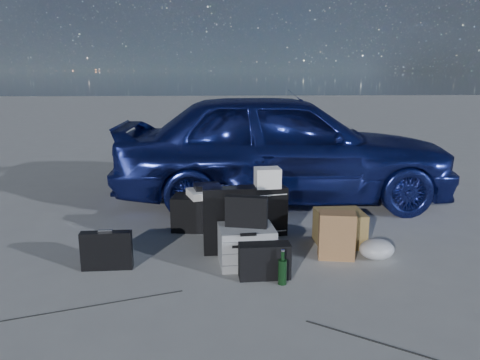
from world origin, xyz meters
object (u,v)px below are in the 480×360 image
suitcase_left (229,220)px  duffel_bag (208,213)px  green_bottle (282,268)px  cardboard_box (339,228)px  car (282,146)px  briefcase (107,251)px  pelican_case (247,246)px  suitcase_right (266,212)px

suitcase_left → duffel_bag: 0.71m
duffel_bag → green_bottle: (0.63, -1.39, -0.05)m
cardboard_box → green_bottle: 1.12m
suitcase_left → duffel_bag: (-0.22, 0.67, -0.13)m
car → duffel_bag: size_ratio=5.71×
suitcase_left → cardboard_box: size_ratio=1.41×
briefcase → duffel_bag: duffel_bag is taller
car → green_bottle: (-0.35, -2.54, -0.60)m
duffel_bag → green_bottle: bearing=-57.2°
briefcase → suitcase_left: 1.16m
briefcase → cardboard_box: size_ratio=0.97×
pelican_case → duffel_bag: size_ratio=0.64×
car → briefcase: size_ratio=9.83×
car → suitcase_right: size_ratio=8.30×
suitcase_right → duffel_bag: size_ratio=0.69×
briefcase → suitcase_right: 1.70m
duffel_bag → car: bearing=57.8°
pelican_case → briefcase: pelican_case is taller
briefcase → cardboard_box: 2.27m
car → green_bottle: bearing=173.3°
pelican_case → suitcase_right: (0.26, 0.76, 0.09)m
green_bottle → duffel_bag: bearing=114.4°
duffel_bag → cardboard_box: size_ratio=1.66×
car → suitcase_left: 2.01m
pelican_case → suitcase_right: bearing=66.2°
pelican_case → briefcase: 1.24m
suitcase_left → car: bearing=64.3°
suitcase_right → pelican_case: bearing=-120.2°
pelican_case → green_bottle: size_ratio=1.70×
car → briefcase: 2.90m
briefcase → suitcase_right: bearing=26.4°
pelican_case → briefcase: size_ratio=1.10×
pelican_case → suitcase_left: 0.37m
suitcase_left → duffel_bag: suitcase_left is taller
suitcase_right → car: bearing=63.7°
pelican_case → suitcase_right: suitcase_right is taller
pelican_case → duffel_bag: (-0.36, 0.97, 0.01)m
pelican_case → duffel_bag: bearing=105.4°
briefcase → cardboard_box: same height
suitcase_right → green_bottle: bearing=-101.0°
pelican_case → suitcase_left: size_ratio=0.75×
pelican_case → duffel_bag: 1.04m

